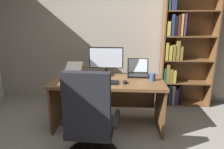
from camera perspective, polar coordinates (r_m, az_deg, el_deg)
The scene contains 13 objects.
wall_back at distance 3.86m, azimuth 3.15°, elevation 12.28°, with size 5.67×0.12×2.71m, color #A89E8E.
desk at distance 3.00m, azimuth -0.96°, elevation -4.66°, with size 1.60×0.79×0.72m.
bookshelf at distance 3.81m, azimuth 19.29°, elevation 6.13°, with size 0.91×0.29×2.15m.
office_chair at distance 2.21m, azimuth -6.42°, elevation -14.46°, with size 0.62×0.60×1.08m.
monitor at distance 3.07m, azimuth -1.70°, elevation 3.99°, with size 0.53×0.16×0.44m.
laptop at distance 3.11m, azimuth 7.54°, elevation 0.72°, with size 0.33×0.31×0.25m.
keyboard at distance 2.71m, azimuth -2.58°, elevation -2.22°, with size 0.42×0.15×0.02m, color black.
computer_mouse at distance 2.69m, azimuth 3.78°, elevation -2.19°, with size 0.06×0.10×0.04m, color black.
reading_stand_with_book at distance 3.27m, azimuth -11.03°, elevation 1.82°, with size 0.28×0.29×0.17m.
open_binder at distance 2.73m, azimuth -10.38°, elevation -2.34°, with size 0.45×0.31×0.02m.
notepad at distance 2.96m, azimuth -5.62°, elevation -0.90°, with size 0.15×0.21×0.01m, color white.
pen at distance 2.96m, azimuth -5.25°, elevation -0.74°, with size 0.01×0.01×0.14m, color maroon.
coffee_mug at distance 2.87m, azimuth 11.65°, elevation -0.68°, with size 0.08×0.08×0.11m, color #334C7A.
Camera 1 is at (0.07, -1.76, 1.55)m, focal length 31.64 mm.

